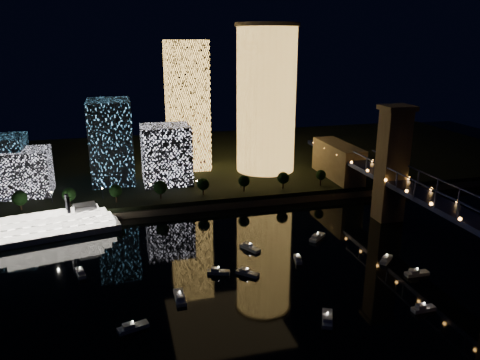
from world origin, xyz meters
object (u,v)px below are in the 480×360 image
object	(u,v)px
tower_cylindrical	(266,99)
riverboat	(46,227)
tower_rectangular	(187,106)
truss_bridge	(465,223)

from	to	relation	value
tower_cylindrical	riverboat	distance (m)	129.90
tower_rectangular	truss_bridge	world-z (taller)	tower_rectangular
tower_cylindrical	truss_bridge	distance (m)	127.78
tower_rectangular	truss_bridge	distance (m)	156.38
truss_bridge	riverboat	distance (m)	156.01
tower_cylindrical	truss_bridge	world-z (taller)	tower_cylindrical
tower_cylindrical	riverboat	world-z (taller)	tower_cylindrical
tower_cylindrical	truss_bridge	xyz separation A→B (m)	(32.96, -120.14, -28.44)
tower_cylindrical	truss_bridge	size ratio (longest dim) A/B	0.30
tower_rectangular	riverboat	distance (m)	106.24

